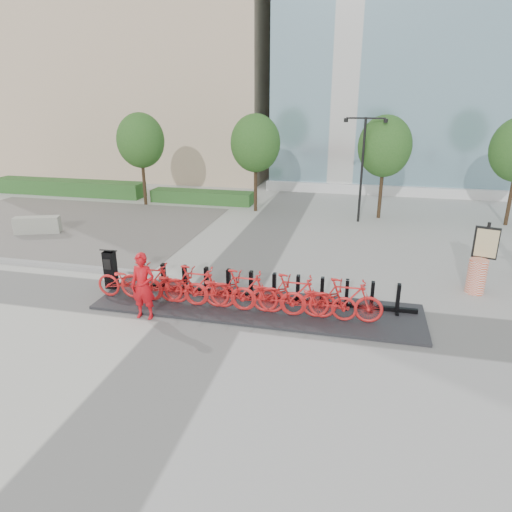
% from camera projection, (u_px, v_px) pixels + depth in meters
% --- Properties ---
extents(ground, '(120.00, 120.00, 0.00)m').
position_uv_depth(ground, '(212.00, 308.00, 13.54)').
color(ground, '#9A9A9A').
extents(gravel_patch, '(14.00, 14.00, 0.00)m').
position_uv_depth(gravel_patch, '(62.00, 225.00, 22.12)').
color(gravel_patch, '#45423F').
rests_on(gravel_patch, ground).
extents(hedge_a, '(10.00, 1.40, 0.90)m').
position_uv_depth(hedge_a, '(69.00, 187.00, 28.80)').
color(hedge_a, '#2F5C23').
rests_on(hedge_a, ground).
extents(hedge_b, '(6.00, 1.20, 0.70)m').
position_uv_depth(hedge_b, '(202.00, 197.00, 26.61)').
color(hedge_b, '#2F5C23').
rests_on(hedge_b, ground).
extents(tree_0, '(2.60, 2.60, 5.10)m').
position_uv_depth(tree_0, '(141.00, 141.00, 25.08)').
color(tree_0, black).
rests_on(tree_0, ground).
extents(tree_1, '(2.60, 2.60, 5.10)m').
position_uv_depth(tree_1, '(255.00, 143.00, 23.67)').
color(tree_1, black).
rests_on(tree_1, ground).
extents(tree_2, '(2.60, 2.60, 5.10)m').
position_uv_depth(tree_2, '(385.00, 146.00, 22.27)').
color(tree_2, black).
rests_on(tree_2, ground).
extents(streetlamp, '(2.00, 0.20, 5.00)m').
position_uv_depth(streetlamp, '(363.00, 158.00, 21.72)').
color(streetlamp, black).
rests_on(streetlamp, ground).
extents(dock_pad, '(9.60, 2.40, 0.08)m').
position_uv_depth(dock_pad, '(257.00, 307.00, 13.52)').
color(dock_pad, '#262629').
rests_on(dock_pad, ground).
extents(dock_rail_posts, '(8.02, 0.50, 0.85)m').
position_uv_depth(dock_rail_posts, '(262.00, 286.00, 13.79)').
color(dock_rail_posts, black).
rests_on(dock_rail_posts, dock_pad).
extents(bike_0, '(2.09, 0.73, 1.10)m').
position_uv_depth(bike_0, '(129.00, 281.00, 13.84)').
color(bike_0, red).
rests_on(bike_0, dock_pad).
extents(bike_1, '(2.03, 0.57, 1.22)m').
position_uv_depth(bike_1, '(151.00, 281.00, 13.67)').
color(bike_1, red).
rests_on(bike_1, dock_pad).
extents(bike_2, '(2.09, 0.73, 1.10)m').
position_uv_depth(bike_2, '(173.00, 285.00, 13.53)').
color(bike_2, red).
rests_on(bike_2, dock_pad).
extents(bike_3, '(2.03, 0.57, 1.22)m').
position_uv_depth(bike_3, '(196.00, 286.00, 13.36)').
color(bike_3, red).
rests_on(bike_3, dock_pad).
extents(bike_4, '(2.09, 0.73, 1.10)m').
position_uv_depth(bike_4, '(220.00, 290.00, 13.22)').
color(bike_4, red).
rests_on(bike_4, dock_pad).
extents(bike_5, '(2.03, 0.57, 1.22)m').
position_uv_depth(bike_5, '(244.00, 290.00, 13.04)').
color(bike_5, red).
rests_on(bike_5, dock_pad).
extents(bike_6, '(2.09, 0.73, 1.10)m').
position_uv_depth(bike_6, '(268.00, 295.00, 12.91)').
color(bike_6, red).
rests_on(bike_6, dock_pad).
extents(bike_7, '(2.03, 0.57, 1.22)m').
position_uv_depth(bike_7, '(293.00, 295.00, 12.73)').
color(bike_7, red).
rests_on(bike_7, dock_pad).
extents(bike_8, '(2.09, 0.73, 1.10)m').
position_uv_depth(bike_8, '(319.00, 300.00, 12.60)').
color(bike_8, red).
rests_on(bike_8, dock_pad).
extents(bike_9, '(2.03, 0.57, 1.22)m').
position_uv_depth(bike_9, '(346.00, 300.00, 12.42)').
color(bike_9, red).
rests_on(bike_9, dock_pad).
extents(kiosk, '(0.42, 0.36, 1.35)m').
position_uv_depth(kiosk, '(110.00, 269.00, 14.55)').
color(kiosk, black).
rests_on(kiosk, dock_pad).
extents(worker_red, '(0.71, 0.48, 1.92)m').
position_uv_depth(worker_red, '(143.00, 286.00, 12.65)').
color(worker_red, red).
rests_on(worker_red, ground).
extents(construction_barrel, '(0.75, 0.75, 1.11)m').
position_uv_depth(construction_barrel, '(477.00, 276.00, 14.41)').
color(construction_barrel, '#E22F00').
rests_on(construction_barrel, ground).
extents(jersey_barrier, '(2.04, 1.21, 0.76)m').
position_uv_depth(jersey_barrier, '(37.00, 225.00, 20.73)').
color(jersey_barrier, gray).
rests_on(jersey_barrier, ground).
extents(map_sign, '(0.74, 0.29, 2.25)m').
position_uv_depth(map_sign, '(486.00, 246.00, 14.35)').
color(map_sign, black).
rests_on(map_sign, ground).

